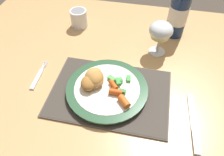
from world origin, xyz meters
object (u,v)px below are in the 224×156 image
object	(u,v)px
fork	(38,77)
bottle	(180,9)
dinner_plate	(107,89)
wine_glass	(161,32)
drinking_cup	(79,18)
dining_table	(124,80)
table_knife	(194,127)

from	to	relation	value
fork	bottle	size ratio (longest dim) A/B	0.44
fork	bottle	world-z (taller)	bottle
dinner_plate	bottle	distance (m)	0.42
wine_glass	drinking_cup	xyz separation A→B (m)	(-0.33, 0.10, -0.05)
dining_table	drinking_cup	world-z (taller)	drinking_cup
bottle	fork	bearing A→B (deg)	-142.31
bottle	table_knife	bearing A→B (deg)	-81.35
table_knife	dining_table	bearing A→B (deg)	136.29
dining_table	fork	distance (m)	0.32
drinking_cup	table_knife	bearing A→B (deg)	-41.32
dining_table	bottle	world-z (taller)	bottle
bottle	drinking_cup	size ratio (longest dim) A/B	4.08
bottle	dinner_plate	bearing A→B (deg)	-119.17
wine_glass	bottle	size ratio (longest dim) A/B	0.43
fork	drinking_cup	distance (m)	0.32
fork	bottle	bearing A→B (deg)	37.69
table_knife	bottle	bearing A→B (deg)	98.65
dinner_plate	drinking_cup	xyz separation A→B (m)	(-0.19, 0.33, 0.02)
dinner_plate	wine_glass	size ratio (longest dim) A/B	1.98
wine_glass	dining_table	bearing A→B (deg)	-144.52
dining_table	dinner_plate	distance (m)	0.19
drinking_cup	bottle	bearing A→B (deg)	3.65
fork	wine_glass	xyz separation A→B (m)	(0.38, 0.21, 0.09)
dining_table	drinking_cup	bearing A→B (deg)	141.36
dinner_plate	bottle	world-z (taller)	bottle
dinner_plate	dining_table	bearing A→B (deg)	78.42
dinner_plate	bottle	size ratio (longest dim) A/B	0.85
table_knife	drinking_cup	xyz separation A→B (m)	(-0.45, 0.40, 0.04)
table_knife	drinking_cup	size ratio (longest dim) A/B	2.72
fork	wine_glass	distance (m)	0.44
drinking_cup	fork	bearing A→B (deg)	-98.51
table_knife	bottle	world-z (taller)	bottle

